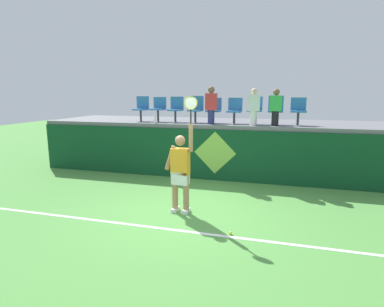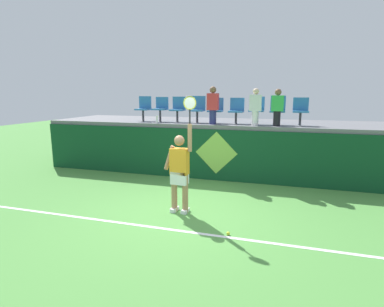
{
  "view_description": "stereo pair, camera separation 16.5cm",
  "coord_description": "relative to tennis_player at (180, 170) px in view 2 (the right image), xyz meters",
  "views": [
    {
      "loc": [
        1.94,
        -5.98,
        2.58
      ],
      "look_at": [
        -0.01,
        1.03,
        1.15
      ],
      "focal_mm": 28.68,
      "sensor_mm": 36.0,
      "label": 1
    },
    {
      "loc": [
        2.1,
        -5.93,
        2.58
      ],
      "look_at": [
        -0.01,
        1.03,
        1.15
      ],
      "focal_mm": 28.68,
      "sensor_mm": 36.0,
      "label": 2
    }
  ],
  "objects": [
    {
      "name": "ground_plane",
      "position": [
        0.02,
        -0.14,
        -0.96
      ],
      "size": [
        40.0,
        40.0,
        0.0
      ],
      "primitive_type": "plane",
      "color": "#519342"
    },
    {
      "name": "court_back_wall",
      "position": [
        0.02,
        2.79,
        -0.19
      ],
      "size": [
        11.48,
        0.2,
        1.54
      ],
      "primitive_type": "cube",
      "color": "#0F4223",
      "rests_on": "ground_plane"
    },
    {
      "name": "spectator_platform",
      "position": [
        0.02,
        4.16,
        0.63
      ],
      "size": [
        11.48,
        2.84,
        0.12
      ],
      "primitive_type": "cube",
      "color": "slate",
      "rests_on": "court_back_wall"
    },
    {
      "name": "court_baseline_stripe",
      "position": [
        0.02,
        -0.91,
        -0.96
      ],
      "size": [
        10.33,
        0.08,
        0.01
      ],
      "primitive_type": "cube",
      "color": "white",
      "rests_on": "ground_plane"
    },
    {
      "name": "tennis_player",
      "position": [
        0.0,
        0.0,
        0.0
      ],
      "size": [
        0.75,
        0.29,
        2.53
      ],
      "color": "white",
      "rests_on": "ground_plane"
    },
    {
      "name": "tennis_ball",
      "position": [
        1.22,
        -0.82,
        -0.93
      ],
      "size": [
        0.07,
        0.07,
        0.07
      ],
      "primitive_type": "sphere",
      "color": "#D1E533",
      "rests_on": "ground_plane"
    },
    {
      "name": "water_bottle",
      "position": [
        -1.75,
        2.88,
        0.82
      ],
      "size": [
        0.07,
        0.07,
        0.24
      ],
      "primitive_type": "cylinder",
      "color": "white",
      "rests_on": "spectator_platform"
    },
    {
      "name": "stadium_chair_0",
      "position": [
        -2.5,
        3.51,
        1.16
      ],
      "size": [
        0.44,
        0.42,
        0.83
      ],
      "color": "#38383D",
      "rests_on": "spectator_platform"
    },
    {
      "name": "stadium_chair_1",
      "position": [
        -1.87,
        3.51,
        1.16
      ],
      "size": [
        0.44,
        0.42,
        0.81
      ],
      "color": "#38383D",
      "rests_on": "spectator_platform"
    },
    {
      "name": "stadium_chair_2",
      "position": [
        -1.27,
        3.51,
        1.16
      ],
      "size": [
        0.44,
        0.42,
        0.82
      ],
      "color": "#38383D",
      "rests_on": "spectator_platform"
    },
    {
      "name": "stadium_chair_3",
      "position": [
        -0.59,
        3.51,
        1.16
      ],
      "size": [
        0.44,
        0.42,
        0.85
      ],
      "color": "#38383D",
      "rests_on": "spectator_platform"
    },
    {
      "name": "stadium_chair_4",
      "position": [
        -0.0,
        3.51,
        1.14
      ],
      "size": [
        0.44,
        0.42,
        0.79
      ],
      "color": "#38383D",
      "rests_on": "spectator_platform"
    },
    {
      "name": "stadium_chair_5",
      "position": [
        0.66,
        3.51,
        1.14
      ],
      "size": [
        0.44,
        0.42,
        0.79
      ],
      "color": "#38383D",
      "rests_on": "spectator_platform"
    },
    {
      "name": "stadium_chair_6",
      "position": [
        1.27,
        3.51,
        1.17
      ],
      "size": [
        0.44,
        0.42,
        0.83
      ],
      "color": "#38383D",
      "rests_on": "spectator_platform"
    },
    {
      "name": "stadium_chair_7",
      "position": [
        1.89,
        3.51,
        1.17
      ],
      "size": [
        0.44,
        0.42,
        0.86
      ],
      "color": "#38383D",
      "rests_on": "spectator_platform"
    },
    {
      "name": "stadium_chair_8",
      "position": [
        2.54,
        3.51,
        1.16
      ],
      "size": [
        0.44,
        0.42,
        0.81
      ],
      "color": "#38383D",
      "rests_on": "spectator_platform"
    },
    {
      "name": "spectator_0",
      "position": [
        -0.0,
        3.09,
        1.29
      ],
      "size": [
        0.34,
        0.2,
        1.13
      ],
      "color": "navy",
      "rests_on": "spectator_platform"
    },
    {
      "name": "spectator_1",
      "position": [
        1.89,
        3.06,
        1.24
      ],
      "size": [
        0.34,
        0.2,
        1.05
      ],
      "color": "black",
      "rests_on": "spectator_platform"
    },
    {
      "name": "spectator_2",
      "position": [
        1.27,
        3.08,
        1.25
      ],
      "size": [
        0.34,
        0.2,
        1.07
      ],
      "color": "white",
      "rests_on": "spectator_platform"
    },
    {
      "name": "wall_signage_mount",
      "position": [
        0.21,
        2.69,
        -0.96
      ],
      "size": [
        1.27,
        0.01,
        1.48
      ],
      "color": "#0F4223",
      "rests_on": "ground_plane"
    }
  ]
}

